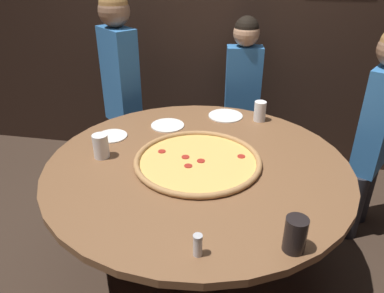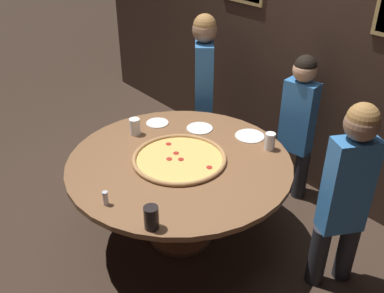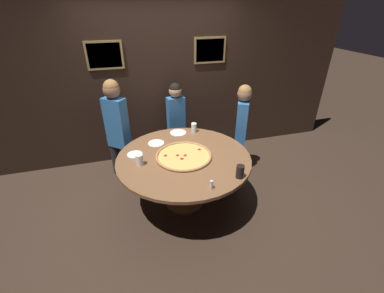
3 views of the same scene
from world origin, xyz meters
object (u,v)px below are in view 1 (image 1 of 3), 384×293
drink_cup_near_left (260,111)px  white_plate_far_back (226,116)px  white_plate_beside_cup (168,125)px  dining_table (198,181)px  drink_cup_far_left (101,146)px  white_plate_right_side (112,136)px  condiment_shaker (198,245)px  drink_cup_beside_pizza (295,234)px  giant_pizza (198,161)px  diner_centre_back (243,90)px  diner_far_left (377,126)px  diner_side_right (121,81)px

drink_cup_near_left → white_plate_far_back: 0.24m
white_plate_beside_cup → drink_cup_near_left: bearing=18.7°
dining_table → drink_cup_far_left: drink_cup_far_left is taller
white_plate_right_side → white_plate_far_back: 0.80m
drink_cup_far_left → condiment_shaker: bearing=-44.5°
drink_cup_beside_pizza → giant_pizza: bearing=129.5°
white_plate_far_back → diner_centre_back: diner_centre_back is taller
white_plate_far_back → condiment_shaker: size_ratio=2.46×
white_plate_beside_cup → condiment_shaker: 1.19m
diner_far_left → white_plate_far_back: bearing=-68.5°
white_plate_far_back → diner_centre_back: (0.08, 0.51, 0.01)m
white_plate_right_side → diner_centre_back: (0.75, 0.95, 0.01)m
dining_table → white_plate_beside_cup: bearing=122.6°
white_plate_right_side → diner_side_right: size_ratio=0.13×
drink_cup_beside_pizza → diner_centre_back: bearing=100.2°
condiment_shaker → diner_far_left: 1.55m
diner_far_left → white_plate_right_side: bearing=-50.3°
drink_cup_far_left → diner_centre_back: bearing=59.4°
white_plate_right_side → white_plate_far_back: same height
white_plate_beside_cup → diner_far_left: size_ratio=0.16×
white_plate_beside_cup → dining_table: bearing=-57.4°
drink_cup_far_left → white_plate_right_side: 0.26m
diner_centre_back → drink_cup_beside_pizza: bearing=92.0°
diner_far_left → diner_centre_back: size_ratio=1.05×
white_plate_beside_cup → diner_side_right: 0.69m
drink_cup_far_left → white_plate_beside_cup: (0.27, 0.47, -0.06)m
white_plate_right_side → white_plate_beside_cup: (0.31, 0.22, 0.00)m
drink_cup_beside_pizza → diner_far_left: size_ratio=0.11×
drink_cup_far_left → diner_centre_back: 1.40m
drink_cup_beside_pizza → diner_far_left: diner_far_left is taller
drink_cup_beside_pizza → drink_cup_near_left: (-0.17, 1.22, -0.01)m
white_plate_beside_cup → diner_side_right: (-0.49, 0.47, 0.12)m
white_plate_beside_cup → diner_far_left: bearing=5.2°
white_plate_far_back → diner_far_left: (0.96, -0.11, 0.06)m
drink_cup_near_left → drink_cup_far_left: bearing=-142.2°
giant_pizza → diner_far_left: 1.18m
drink_cup_beside_pizza → white_plate_beside_cup: (-0.76, 1.02, -0.07)m
drink_cup_far_left → dining_table: bearing=3.6°
dining_table → drink_cup_near_left: (0.32, 0.63, 0.19)m
condiment_shaker → diner_far_left: diner_far_left is taller
drink_cup_near_left → dining_table: bearing=-116.6°
white_plate_right_side → condiment_shaker: condiment_shaker is taller
diner_side_right → drink_cup_beside_pizza: bearing=170.4°
giant_pizza → diner_side_right: diner_side_right is taller
drink_cup_far_left → diner_far_left: (1.59, 0.59, -0.01)m
giant_pizza → white_plate_right_side: giant_pizza is taller
drink_cup_far_left → diner_far_left: bearing=20.3°
drink_cup_far_left → white_plate_beside_cup: size_ratio=0.63×
drink_cup_far_left → giant_pizza: bearing=3.6°
dining_table → giant_pizza: bearing=16.8°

